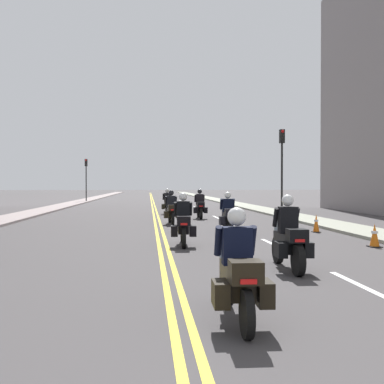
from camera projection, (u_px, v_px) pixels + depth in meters
ground_plane at (153, 203)px, 48.02m from camera, size 264.00×264.00×0.00m
sidewalk_left at (76, 203)px, 47.26m from camera, size 2.03×144.00×0.12m
sidewalk_right at (227, 202)px, 48.78m from camera, size 2.03×144.00×0.12m
centreline_yellow_inner at (152, 203)px, 48.01m from camera, size 0.12×132.00×0.01m
centreline_yellow_outer at (154, 203)px, 48.03m from camera, size 0.12×132.00×0.01m
lane_dashes_white at (209, 214)px, 29.44m from camera, size 0.14×56.40×0.01m
motorcycle_0 at (238, 275)px, 6.15m from camera, size 0.77×2.16×1.57m
motorcycle_1 at (289, 240)px, 9.97m from camera, size 0.77×2.25×1.67m
motorcycle_2 at (183, 224)px, 14.01m from camera, size 0.78×2.14×1.64m
motorcycle_3 at (228, 216)px, 17.70m from camera, size 0.77×2.22×1.61m
motorcycle_4 at (171, 210)px, 21.73m from camera, size 0.78×2.12×1.64m
motorcycle_5 at (200, 207)px, 25.38m from camera, size 0.77×2.13×1.65m
motorcycle_6 at (167, 204)px, 29.42m from camera, size 0.77×2.16×1.65m
traffic_cone_0 at (316, 223)px, 18.02m from camera, size 0.30×0.30×0.73m
traffic_cone_1 at (375, 235)px, 13.70m from camera, size 0.36×0.36×0.71m
traffic_light_near at (282, 157)px, 26.62m from camera, size 0.28×0.38×5.15m
traffic_light_far at (86, 172)px, 50.47m from camera, size 0.28×0.38×4.80m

